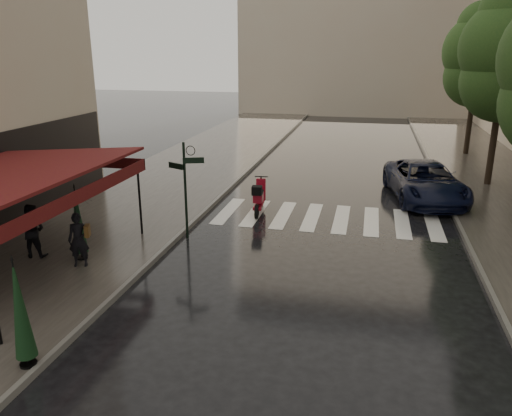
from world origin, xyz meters
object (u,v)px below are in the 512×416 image
at_px(scooter, 259,198).
at_px(parked_car, 425,181).
at_px(pedestrian_with_umbrella, 75,211).
at_px(parasol_back, 78,220).
at_px(pedestrian_terrace, 32,231).
at_px(parasol_front, 20,309).

xyz_separation_m(scooter, parked_car, (6.09, 3.23, 0.17)).
bearing_deg(pedestrian_with_umbrella, parked_car, 23.21).
relative_size(pedestrian_with_umbrella, scooter, 1.25).
bearing_deg(parasol_back, parked_car, 41.10).
xyz_separation_m(pedestrian_terrace, scooter, (5.32, 5.64, -0.32)).
bearing_deg(pedestrian_with_umbrella, pedestrian_terrace, 149.82).
bearing_deg(pedestrian_terrace, parasol_front, 116.01).
distance_m(scooter, parasol_front, 10.48).
bearing_deg(parasol_back, pedestrian_terrace, -174.23).
height_order(pedestrian_with_umbrella, parasol_front, pedestrian_with_umbrella).
height_order(parasol_front, parasol_back, parasol_front).
xyz_separation_m(parked_car, parasol_front, (-8.22, -13.47, 0.54)).
bearing_deg(scooter, pedestrian_with_umbrella, -126.99).
relative_size(pedestrian_terrace, parked_car, 0.29).
bearing_deg(scooter, parasol_back, -130.77).
bearing_deg(pedestrian_terrace, parasol_back, 177.12).
distance_m(pedestrian_with_umbrella, scooter, 7.06).
height_order(pedestrian_with_umbrella, scooter, pedestrian_with_umbrella).
distance_m(pedestrian_terrace, scooter, 7.75).
height_order(scooter, parasol_back, parasol_back).
relative_size(pedestrian_with_umbrella, parasol_back, 1.11).
relative_size(pedestrian_with_umbrella, parasol_front, 1.08).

